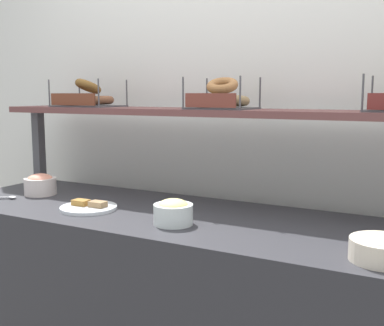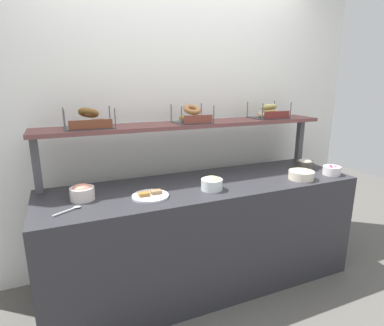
{
  "view_description": "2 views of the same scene",
  "coord_description": "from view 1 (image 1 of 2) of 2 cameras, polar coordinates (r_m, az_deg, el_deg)",
  "views": [
    {
      "loc": [
        0.9,
        -1.68,
        1.35
      ],
      "look_at": [
        -0.01,
        0.02,
        1.07
      ],
      "focal_mm": 44.8,
      "sensor_mm": 36.0,
      "label": 1
    },
    {
      "loc": [
        -0.97,
        -2.03,
        1.6
      ],
      "look_at": [
        -0.06,
        0.09,
        0.99
      ],
      "focal_mm": 29.33,
      "sensor_mm": 36.0,
      "label": 2
    }
  ],
  "objects": [
    {
      "name": "deli_counter",
      "position": [
        2.12,
        0.1,
        -17.52
      ],
      "size": [
        2.39,
        0.7,
        0.85
      ],
      "primitive_type": "cube",
      "color": "#2D2D33",
      "rests_on": "ground_plane"
    },
    {
      "name": "serving_spoon_near_plate",
      "position": [
        2.46,
        -21.5,
        -3.84
      ],
      "size": [
        0.16,
        0.1,
        0.01
      ],
      "color": "#B7B7BC",
      "rests_on": "deli_counter"
    },
    {
      "name": "shelf_riser_left",
      "position": [
        2.84,
        -17.76,
        1.83
      ],
      "size": [
        0.05,
        0.05,
        0.4
      ],
      "primitive_type": "cube",
      "color": "#4C4C51",
      "rests_on": "deli_counter"
    },
    {
      "name": "back_wall",
      "position": [
        2.41,
        6.32,
        4.69
      ],
      "size": [
        3.59,
        0.06,
        2.4
      ],
      "primitive_type": "cube",
      "color": "white",
      "rests_on": "ground_plane"
    },
    {
      "name": "bowl_egg_salad",
      "position": [
        1.84,
        -2.24,
        -5.83
      ],
      "size": [
        0.15,
        0.15,
        0.1
      ],
      "color": "white",
      "rests_on": "deli_counter"
    },
    {
      "name": "bowl_lox_spread",
      "position": [
        2.5,
        -17.61,
        -2.42
      ],
      "size": [
        0.16,
        0.16,
        0.11
      ],
      "color": "silver",
      "rests_on": "deli_counter"
    },
    {
      "name": "bagel_basket_cinnamon_raisin",
      "position": [
        2.57,
        -12.31,
        7.58
      ],
      "size": [
        0.33,
        0.26,
        0.15
      ],
      "color": "#4C4C51",
      "rests_on": "upper_shelf"
    },
    {
      "name": "bagel_basket_everything",
      "position": [
        2.13,
        3.53,
        7.73
      ],
      "size": [
        0.28,
        0.24,
        0.15
      ],
      "color": "#4C4C51",
      "rests_on": "upper_shelf"
    },
    {
      "name": "upper_shelf",
      "position": [
        2.15,
        3.53,
        6.04
      ],
      "size": [
        2.35,
        0.32,
        0.03
      ],
      "primitive_type": "cube",
      "color": "brown",
      "rests_on": "shelf_riser_left"
    },
    {
      "name": "bowl_potato_salad",
      "position": [
        1.56,
        21.77,
        -9.34
      ],
      "size": [
        0.2,
        0.2,
        0.09
      ],
      "color": "beige",
      "rests_on": "deli_counter"
    },
    {
      "name": "serving_plate_white",
      "position": [
        2.13,
        -12.19,
        -5.16
      ],
      "size": [
        0.25,
        0.25,
        0.04
      ],
      "color": "white",
      "rests_on": "deli_counter"
    }
  ]
}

